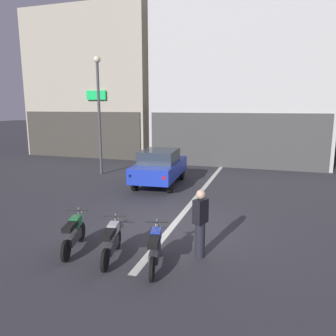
{
  "coord_description": "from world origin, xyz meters",
  "views": [
    {
      "loc": [
        2.66,
        -8.86,
        3.59
      ],
      "look_at": [
        -0.76,
        2.0,
        1.4
      ],
      "focal_mm": 34.53,
      "sensor_mm": 36.0,
      "label": 1
    }
  ],
  "objects_px": {
    "motorcycle_green_row_leftmost": "(74,233)",
    "person_by_motorcycles": "(200,223)",
    "motorcycle_blue_row_centre": "(155,248)",
    "car_blue_crossing_near": "(160,166)",
    "motorcycle_silver_row_left_mid": "(112,241)",
    "street_lamp": "(99,103)"
  },
  "relations": [
    {
      "from": "motorcycle_green_row_leftmost",
      "to": "person_by_motorcycles",
      "type": "height_order",
      "value": "person_by_motorcycles"
    },
    {
      "from": "street_lamp",
      "to": "person_by_motorcycles",
      "type": "xyz_separation_m",
      "value": [
        7.05,
        -7.91,
        -2.89
      ]
    },
    {
      "from": "street_lamp",
      "to": "motorcycle_blue_row_centre",
      "type": "relative_size",
      "value": 3.7
    },
    {
      "from": "street_lamp",
      "to": "motorcycle_blue_row_centre",
      "type": "bearing_deg",
      "value": -54.61
    },
    {
      "from": "car_blue_crossing_near",
      "to": "person_by_motorcycles",
      "type": "relative_size",
      "value": 2.52
    },
    {
      "from": "car_blue_crossing_near",
      "to": "motorcycle_silver_row_left_mid",
      "type": "distance_m",
      "value": 7.46
    },
    {
      "from": "motorcycle_green_row_leftmost",
      "to": "motorcycle_blue_row_centre",
      "type": "height_order",
      "value": "same"
    },
    {
      "from": "motorcycle_silver_row_left_mid",
      "to": "person_by_motorcycles",
      "type": "xyz_separation_m",
      "value": [
        1.97,
        0.75,
        0.4
      ]
    },
    {
      "from": "motorcycle_silver_row_left_mid",
      "to": "motorcycle_green_row_leftmost",
      "type": "bearing_deg",
      "value": 173.0
    },
    {
      "from": "car_blue_crossing_near",
      "to": "motorcycle_blue_row_centre",
      "type": "relative_size",
      "value": 2.57
    },
    {
      "from": "car_blue_crossing_near",
      "to": "motorcycle_green_row_leftmost",
      "type": "relative_size",
      "value": 2.58
    },
    {
      "from": "street_lamp",
      "to": "motorcycle_blue_row_centre",
      "type": "distance_m",
      "value": 11.2
    },
    {
      "from": "car_blue_crossing_near",
      "to": "person_by_motorcycles",
      "type": "xyz_separation_m",
      "value": [
        3.28,
        -6.58,
        -0.03
      ]
    },
    {
      "from": "motorcycle_blue_row_centre",
      "to": "car_blue_crossing_near",
      "type": "bearing_deg",
      "value": 108.17
    },
    {
      "from": "motorcycle_silver_row_left_mid",
      "to": "person_by_motorcycles",
      "type": "relative_size",
      "value": 0.98
    },
    {
      "from": "motorcycle_blue_row_centre",
      "to": "person_by_motorcycles",
      "type": "height_order",
      "value": "person_by_motorcycles"
    },
    {
      "from": "car_blue_crossing_near",
      "to": "motorcycle_blue_row_centre",
      "type": "height_order",
      "value": "car_blue_crossing_near"
    },
    {
      "from": "street_lamp",
      "to": "motorcycle_green_row_leftmost",
      "type": "bearing_deg",
      "value": -65.1
    },
    {
      "from": "motorcycle_green_row_leftmost",
      "to": "person_by_motorcycles",
      "type": "relative_size",
      "value": 0.98
    },
    {
      "from": "motorcycle_green_row_leftmost",
      "to": "motorcycle_silver_row_left_mid",
      "type": "distance_m",
      "value": 1.13
    },
    {
      "from": "car_blue_crossing_near",
      "to": "street_lamp",
      "type": "bearing_deg",
      "value": 160.58
    },
    {
      "from": "motorcycle_green_row_leftmost",
      "to": "person_by_motorcycles",
      "type": "bearing_deg",
      "value": 11.14
    }
  ]
}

